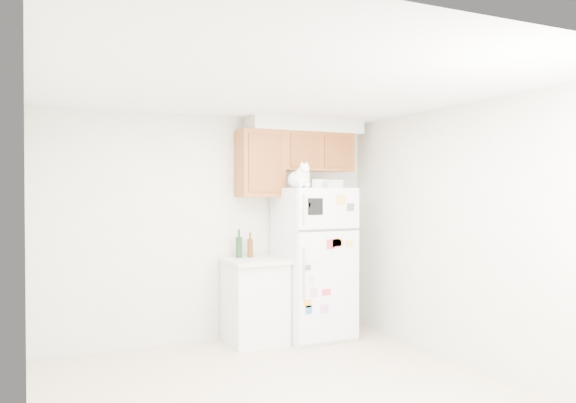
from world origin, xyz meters
TOP-DOWN VIEW (x-y plane):
  - ground_plane at (0.00, 0.00)m, footprint 3.80×4.00m
  - room_shell at (0.12, 0.24)m, footprint 3.84×4.04m
  - refrigerator at (1.07, 1.61)m, footprint 0.76×0.78m
  - base_counter at (0.38, 1.68)m, footprint 0.64×0.64m
  - cat at (0.84, 1.48)m, footprint 0.28×0.41m
  - storage_box_back at (1.19, 1.71)m, footprint 0.21×0.18m
  - storage_box_front at (1.28, 1.48)m, footprint 0.18×0.15m
  - bottle_green at (0.26, 1.86)m, footprint 0.07×0.07m
  - bottle_amber at (0.39, 1.85)m, footprint 0.07×0.07m

SIDE VIEW (x-z plane):
  - ground_plane at x=0.00m, z-range -0.01..0.00m
  - base_counter at x=0.38m, z-range 0.00..0.92m
  - refrigerator at x=1.07m, z-range 0.00..1.70m
  - bottle_amber at x=0.39m, z-range 0.92..1.20m
  - bottle_green at x=0.26m, z-range 0.92..1.24m
  - room_shell at x=0.12m, z-range 0.41..2.93m
  - storage_box_front at x=1.28m, z-range 1.70..1.79m
  - storage_box_back at x=1.19m, z-range 1.70..1.80m
  - cat at x=0.84m, z-range 1.66..1.95m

